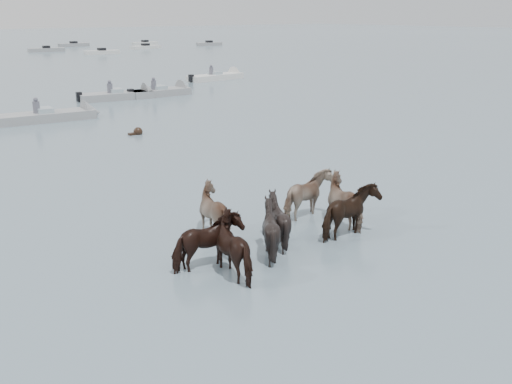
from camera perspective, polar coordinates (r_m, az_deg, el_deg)
ground at (r=13.89m, az=3.16°, el=-6.90°), size 400.00×400.00×0.00m
pony_herd at (r=14.89m, az=2.55°, el=-2.69°), size 6.42×4.05×1.49m
swimming_pony at (r=28.78m, az=-11.57°, el=5.76°), size 0.72×0.44×0.44m
motorboat_b at (r=33.85m, az=-18.70°, el=7.11°), size 5.86×2.18×1.92m
motorboat_c at (r=41.01m, az=-12.53°, el=9.24°), size 5.60×2.42×1.92m
motorboat_d at (r=42.30m, az=-8.60°, el=9.70°), size 5.00×1.63×1.92m
motorboat_e at (r=51.93m, az=-3.36°, el=11.23°), size 6.00×2.24×1.92m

